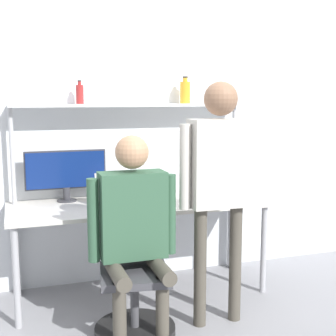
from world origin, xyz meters
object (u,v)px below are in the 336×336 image
object	(u,v)px
office_chair	(134,294)
bottle_red	(80,94)
cell_phone	(145,205)
person_standing	(219,171)
person_seated	(134,220)
bottle_amber	(185,92)
monitor	(66,172)
laptop	(115,198)

from	to	relation	value
office_chair	bottle_red	distance (m)	1.65
cell_phone	office_chair	world-z (taller)	office_chair
person_standing	person_seated	bearing A→B (deg)	178.98
person_standing	bottle_red	world-z (taller)	bottle_red
cell_phone	person_standing	distance (m)	0.76
office_chair	bottle_amber	size ratio (longest dim) A/B	3.90
office_chair	person_standing	bearing A→B (deg)	-5.05
monitor	bottle_red	distance (m)	0.65
person_seated	person_standing	size ratio (longest dim) A/B	0.80
monitor	cell_phone	distance (m)	0.72
laptop	cell_phone	size ratio (longest dim) A/B	1.89
laptop	person_standing	world-z (taller)	person_standing
monitor	laptop	bearing A→B (deg)	-44.00
person_standing	bottle_red	distance (m)	1.36
cell_phone	bottle_red	distance (m)	1.05
person_standing	cell_phone	bearing A→B (deg)	124.10
bottle_red	laptop	bearing A→B (deg)	-58.81
laptop	bottle_amber	bearing A→B (deg)	25.27
monitor	bottle_amber	world-z (taller)	bottle_amber
laptop	cell_phone	world-z (taller)	laptop
person_standing	bottle_amber	xyz separation A→B (m)	(0.09, 0.94, 0.56)
person_seated	person_standing	world-z (taller)	person_standing
monitor	bottle_amber	xyz separation A→B (m)	(1.05, 0.01, 0.65)
monitor	person_standing	bearing A→B (deg)	-44.07
monitor	office_chair	distance (m)	1.20
monitor	person_standing	world-z (taller)	person_standing
laptop	bottle_red	bearing A→B (deg)	121.19
cell_phone	bottle_amber	xyz separation A→B (m)	(0.47, 0.38, 0.89)
person_standing	laptop	bearing A→B (deg)	135.88
person_seated	bottle_red	bearing A→B (deg)	102.64
office_chair	person_seated	xyz separation A→B (m)	(-0.01, -0.04, 0.54)
laptop	office_chair	world-z (taller)	laptop
office_chair	monitor	bearing A→B (deg)	111.72
cell_phone	bottle_amber	distance (m)	1.08
laptop	cell_phone	xyz separation A→B (m)	(0.24, -0.04, -0.07)
monitor	cell_phone	bearing A→B (deg)	-32.29
person_standing	bottle_red	bearing A→B (deg)	131.30
laptop	office_chair	xyz separation A→B (m)	(0.01, -0.55, -0.57)
monitor	bottle_red	bearing A→B (deg)	4.71
bottle_red	office_chair	bearing A→B (deg)	-76.36
cell_phone	office_chair	distance (m)	0.75
bottle_red	monitor	bearing A→B (deg)	-175.29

